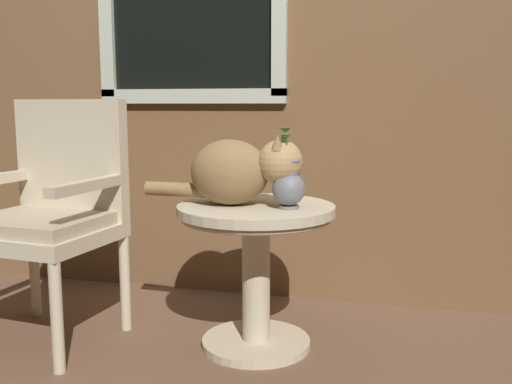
# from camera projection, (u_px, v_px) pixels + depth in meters

# --- Properties ---
(ground_plane) EXTENTS (6.00, 6.00, 0.00)m
(ground_plane) POSITION_uv_depth(u_px,v_px,m) (216.00, 363.00, 2.13)
(ground_plane) COLOR brown
(back_wall) EXTENTS (4.00, 0.07, 2.60)m
(back_wall) POSITION_uv_depth(u_px,v_px,m) (265.00, 27.00, 2.72)
(back_wall) COLOR brown
(back_wall) RESTS_ON ground_plane
(wicker_side_table) EXTENTS (0.60, 0.60, 0.56)m
(wicker_side_table) POSITION_uv_depth(u_px,v_px,m) (256.00, 247.00, 2.23)
(wicker_side_table) COLOR beige
(wicker_side_table) RESTS_ON ground_plane
(wicker_chair) EXTENTS (0.56, 0.53, 0.96)m
(wicker_chair) POSITION_uv_depth(u_px,v_px,m) (52.00, 207.00, 2.33)
(wicker_chair) COLOR beige
(wicker_chair) RESTS_ON ground_plane
(cat) EXTENTS (0.63, 0.26, 0.27)m
(cat) POSITION_uv_depth(u_px,v_px,m) (238.00, 171.00, 2.18)
(cat) COLOR olive
(cat) RESTS_ON wicker_side_table
(pewter_vase_with_ivy) EXTENTS (0.12, 0.12, 0.29)m
(pewter_vase_with_ivy) POSITION_uv_depth(u_px,v_px,m) (289.00, 184.00, 2.11)
(pewter_vase_with_ivy) COLOR slate
(pewter_vase_with_ivy) RESTS_ON wicker_side_table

